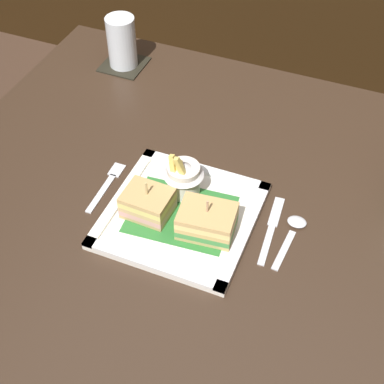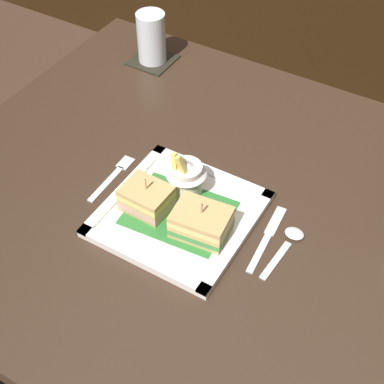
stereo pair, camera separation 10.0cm
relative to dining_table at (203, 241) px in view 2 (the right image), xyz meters
name	(u,v)px [view 2 (the right image)]	position (x,y,z in m)	size (l,w,h in m)	color
ground_plane	(200,376)	(0.00, 0.00, -0.62)	(6.00, 6.00, 0.00)	#412D20
dining_table	(203,241)	(0.00, 0.00, 0.00)	(1.06, 0.91, 0.76)	#36251A
square_plate	(179,214)	(-0.02, -0.07, 0.14)	(0.26, 0.26, 0.02)	white
sandwich_half_left	(147,198)	(-0.07, -0.08, 0.17)	(0.09, 0.07, 0.08)	tan
sandwich_half_right	(201,222)	(0.04, -0.08, 0.17)	(0.10, 0.08, 0.08)	tan
fries_cup	(186,174)	(-0.03, -0.01, 0.19)	(0.08, 0.08, 0.10)	silver
drink_coaster	(153,60)	(-0.33, 0.33, 0.13)	(0.10, 0.10, 0.00)	black
water_glass	(152,40)	(-0.33, 0.33, 0.19)	(0.07, 0.07, 0.12)	silver
fork	(114,175)	(-0.18, -0.04, 0.13)	(0.02, 0.14, 0.00)	silver
knife	(268,235)	(0.14, -0.02, 0.13)	(0.03, 0.16, 0.00)	silver
spoon	(289,241)	(0.18, -0.02, 0.14)	(0.04, 0.12, 0.01)	silver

